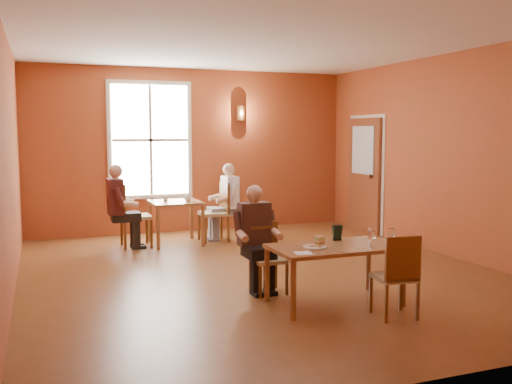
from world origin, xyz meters
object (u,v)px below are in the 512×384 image
object	(u,v)px
main_table	(334,275)
diner_maroon	(134,207)
chair_empty	(394,275)
chair_diner_maroon	(136,215)
chair_diner_white	(213,212)
diner_main	(269,242)
second_table	(176,223)
chair_diner_main	(268,258)
diner_white	(215,204)

from	to	relation	value
main_table	diner_maroon	bearing A→B (deg)	111.57
chair_empty	chair_diner_maroon	world-z (taller)	chair_diner_maroon
chair_diner_white	diner_maroon	size ratio (longest dim) A/B	0.77
diner_main	chair_empty	world-z (taller)	diner_main
diner_maroon	chair_diner_maroon	bearing A→B (deg)	90.00
diner_maroon	second_table	bearing A→B (deg)	90.00
main_table	chair_diner_main	size ratio (longest dim) A/B	1.68
second_table	main_table	bearing A→B (deg)	-77.63
chair_diner_white	chair_empty	bearing A→B (deg)	-172.87
diner_main	diner_white	size ratio (longest dim) A/B	0.94
chair_empty	diner_maroon	size ratio (longest dim) A/B	0.65
chair_empty	diner_maroon	bearing A→B (deg)	119.51
chair_empty	chair_diner_white	size ratio (longest dim) A/B	0.84
chair_diner_white	diner_maroon	world-z (taller)	diner_maroon
chair_empty	chair_diner_maroon	bearing A→B (deg)	119.18
main_table	chair_diner_maroon	bearing A→B (deg)	111.18
diner_main	diner_white	distance (m)	3.26
chair_diner_maroon	chair_diner_main	bearing A→B (deg)	17.24
diner_main	diner_maroon	distance (m)	3.40
diner_main	diner_white	xyz separation A→B (m)	(0.33, 3.25, 0.04)
main_table	diner_white	size ratio (longest dim) A/B	1.07
chair_empty	chair_diner_maroon	distance (m)	4.82
chair_diner_white	diner_white	bearing A→B (deg)	-90.00
diner_white	diner_maroon	bearing A→B (deg)	90.00
chair_diner_maroon	diner_maroon	size ratio (longest dim) A/B	0.79
chair_diner_main	diner_white	bearing A→B (deg)	-95.90
chair_diner_maroon	diner_maroon	bearing A→B (deg)	-90.00
chair_diner_maroon	diner_white	bearing A→B (deg)	90.00
chair_diner_maroon	diner_main	bearing A→B (deg)	17.09
diner_maroon	diner_white	bearing A→B (deg)	90.00
diner_main	chair_diner_main	bearing A→B (deg)	-90.00
second_table	chair_diner_white	xyz separation A→B (m)	(0.65, 0.00, 0.14)
main_table	diner_maroon	xyz separation A→B (m)	(-1.53, 3.87, 0.33)
second_table	diner_white	bearing A→B (deg)	0.00
chair_diner_main	second_table	world-z (taller)	chair_diner_main
main_table	diner_maroon	world-z (taller)	diner_maroon
chair_diner_main	chair_empty	world-z (taller)	chair_empty
diner_white	main_table	bearing A→B (deg)	-177.51
chair_empty	diner_white	bearing A→B (deg)	103.27
chair_diner_main	diner_maroon	world-z (taller)	diner_maroon
chair_diner_main	main_table	bearing A→B (deg)	127.57
diner_white	chair_diner_maroon	bearing A→B (deg)	90.00
diner_white	diner_main	bearing A→B (deg)	174.16
chair_empty	second_table	bearing A→B (deg)	111.70
main_table	chair_diner_white	bearing A→B (deg)	92.93
main_table	chair_diner_maroon	size ratio (longest dim) A/B	1.32
diner_main	diner_white	bearing A→B (deg)	-95.84
diner_main	chair_diner_maroon	xyz separation A→B (m)	(-1.00, 3.25, -0.08)
main_table	diner_main	size ratio (longest dim) A/B	1.14
diner_white	chair_diner_maroon	size ratio (longest dim) A/B	1.23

